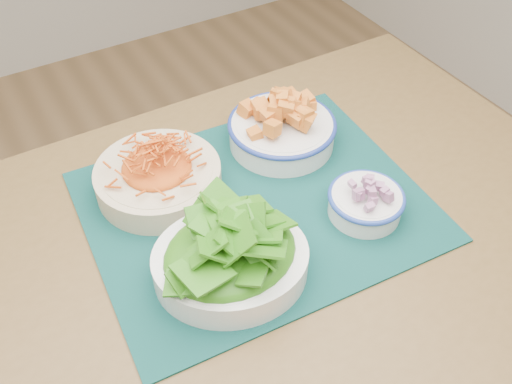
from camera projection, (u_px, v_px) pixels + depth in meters
table at (249, 289)px, 0.94m from camera, size 1.22×0.81×0.75m
placemat at (256, 206)px, 0.93m from camera, size 0.56×0.47×0.00m
carrot_bowl at (158, 174)px, 0.93m from camera, size 0.24×0.24×0.08m
squash_bowl at (282, 125)px, 1.01m from camera, size 0.25×0.25×0.09m
lettuce_bowl at (230, 252)px, 0.80m from camera, size 0.28×0.25×0.11m
onion_bowl at (366, 199)px, 0.90m from camera, size 0.13×0.13×0.06m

